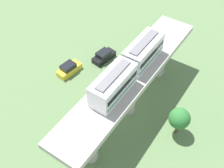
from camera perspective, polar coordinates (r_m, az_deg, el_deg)
ground_plane at (r=41.46m, az=3.26°, el=-5.17°), size 120.00×120.00×0.00m
viaduct at (r=37.23m, az=3.62°, el=0.10°), size 5.20×28.00×7.37m
train at (r=34.56m, az=3.45°, el=3.38°), size 2.64×13.55×3.24m
parked_car_black at (r=48.38m, az=-1.66°, el=5.63°), size 2.44×4.43×1.76m
parked_car_yellow at (r=46.59m, az=-8.65°, el=3.03°), size 2.32×4.39×1.76m
tree_mid_lot at (r=37.64m, az=13.40°, el=-6.78°), size 2.84×2.84×4.52m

